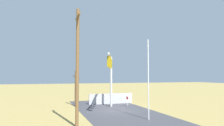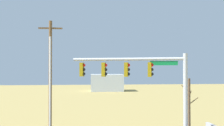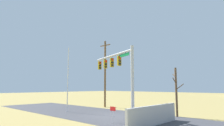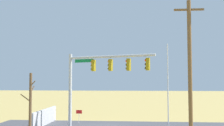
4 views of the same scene
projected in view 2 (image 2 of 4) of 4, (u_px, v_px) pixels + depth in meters
name	position (u px, v px, depth m)	size (l,w,h in m)	color
signal_mast	(145.00, 79.00, 19.28)	(7.34, 2.77, 6.29)	#B2B5BA
flagpole	(50.00, 98.00, 16.95)	(0.10, 0.10, 7.18)	silver
utility_pole	(50.00, 76.00, 23.32)	(1.90, 0.26, 9.16)	brown
bare_tree	(189.00, 106.00, 23.06)	(1.27, 1.02, 4.54)	brown
distant_building	(107.00, 83.00, 70.65)	(6.60, 7.67, 4.01)	silver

